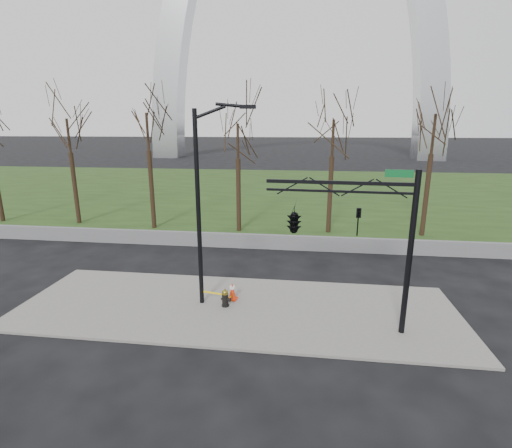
# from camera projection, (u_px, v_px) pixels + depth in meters

# --- Properties ---
(ground) EXTENTS (500.00, 500.00, 0.00)m
(ground) POSITION_uv_depth(u_px,v_px,m) (236.00, 309.00, 15.53)
(ground) COLOR black
(ground) RESTS_ON ground
(sidewalk) EXTENTS (18.00, 6.00, 0.10)m
(sidewalk) POSITION_uv_depth(u_px,v_px,m) (236.00, 308.00, 15.52)
(sidewalk) COLOR slate
(sidewalk) RESTS_ON ground
(grass_strip) EXTENTS (120.00, 40.00, 0.06)m
(grass_strip) POSITION_uv_depth(u_px,v_px,m) (281.00, 190.00, 44.31)
(grass_strip) COLOR #203714
(grass_strip) RESTS_ON ground
(guardrail) EXTENTS (60.00, 0.30, 0.90)m
(guardrail) POSITION_uv_depth(u_px,v_px,m) (259.00, 241.00, 23.09)
(guardrail) COLOR #59595B
(guardrail) RESTS_ON ground
(gateway_arch) EXTENTS (66.00, 6.00, 65.00)m
(gateway_arch) POSITION_uv_depth(u_px,v_px,m) (297.00, 4.00, 79.23)
(gateway_arch) COLOR silver
(gateway_arch) RESTS_ON ground
(tree_row) EXTENTS (35.85, 4.00, 8.82)m
(tree_row) POSITION_uv_depth(u_px,v_px,m) (195.00, 169.00, 26.55)
(tree_row) COLOR black
(tree_row) RESTS_ON ground
(fire_hydrant) EXTENTS (0.48, 0.31, 0.77)m
(fire_hydrant) POSITION_uv_depth(u_px,v_px,m) (225.00, 298.00, 15.46)
(fire_hydrant) COLOR black
(fire_hydrant) RESTS_ON sidewalk
(traffic_cone) EXTENTS (0.45, 0.45, 0.78)m
(traffic_cone) POSITION_uv_depth(u_px,v_px,m) (232.00, 291.00, 16.07)
(traffic_cone) COLOR red
(traffic_cone) RESTS_ON sidewalk
(street_light) EXTENTS (2.39, 0.43, 8.21)m
(street_light) POSITION_uv_depth(u_px,v_px,m) (204.00, 196.00, 14.72)
(street_light) COLOR black
(street_light) RESTS_ON ground
(traffic_signal_mast) EXTENTS (5.10, 2.51, 6.00)m
(traffic_signal_mast) POSITION_uv_depth(u_px,v_px,m) (316.00, 220.00, 13.13)
(traffic_signal_mast) COLOR black
(traffic_signal_mast) RESTS_ON ground
(caution_tape) EXTENTS (1.24, 0.66, 0.40)m
(caution_tape) POSITION_uv_depth(u_px,v_px,m) (219.00, 295.00, 15.68)
(caution_tape) COLOR yellow
(caution_tape) RESTS_ON ground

